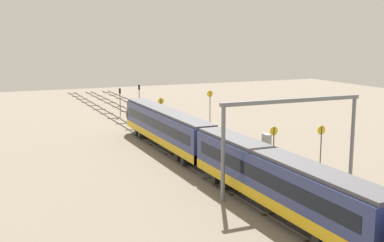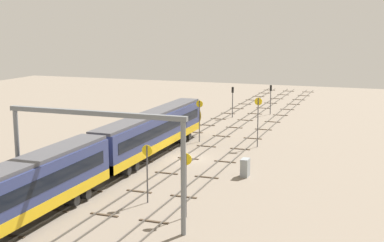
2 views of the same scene
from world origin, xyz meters
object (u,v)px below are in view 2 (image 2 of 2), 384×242
object	(u,v)px
speed_sign_mid_trackside	(199,115)
overhead_gantry	(95,142)
signal_light_trackside_approach	(271,95)
speed_sign_near_foreground	(147,165)
signal_light_trackside_departure	(233,98)
relay_cabinet	(245,168)
speed_sign_distant_end	(258,116)
speed_sign_far_trackside	(186,176)
train	(12,198)

from	to	relation	value
speed_sign_mid_trackside	overhead_gantry	bearing A→B (deg)	-176.15
overhead_gantry	signal_light_trackside_approach	bearing A→B (deg)	-2.41
overhead_gantry	speed_sign_near_foreground	size ratio (longest dim) A/B	2.93
signal_light_trackside_departure	relay_cabinet	size ratio (longest dim) A/B	2.74
speed_sign_near_foreground	speed_sign_distant_end	size ratio (longest dim) A/B	0.82
speed_sign_mid_trackside	signal_light_trackside_approach	xyz separation A→B (m)	(23.35, -4.15, -0.22)
speed_sign_mid_trackside	speed_sign_far_trackside	xyz separation A→B (m)	(-25.60, -7.81, -0.06)
train	overhead_gantry	size ratio (longest dim) A/B	5.21
overhead_gantry	speed_sign_far_trackside	xyz separation A→B (m)	(3.30, -5.87, -2.85)
speed_sign_near_foreground	speed_sign_distant_end	world-z (taller)	speed_sign_distant_end
train	speed_sign_mid_trackside	size ratio (longest dim) A/B	14.28
speed_sign_near_foreground	speed_sign_distant_end	xyz separation A→B (m)	(23.15, -3.93, 0.64)
train	signal_light_trackside_departure	size ratio (longest dim) A/B	15.50
speed_sign_mid_trackside	signal_light_trackside_departure	distance (m)	18.50
train	speed_sign_distant_end	world-z (taller)	speed_sign_distant_end
speed_sign_distant_end	signal_light_trackside_departure	bearing A→B (deg)	24.14
signal_light_trackside_approach	relay_cabinet	size ratio (longest dim) A/B	2.72
speed_sign_mid_trackside	speed_sign_distant_end	size ratio (longest dim) A/B	0.88
speed_sign_near_foreground	train	bearing A→B (deg)	146.69
speed_sign_mid_trackside	speed_sign_far_trackside	distance (m)	26.77
train	signal_light_trackside_approach	distance (m)	56.55
speed_sign_mid_trackside	train	bearing A→B (deg)	175.55
overhead_gantry	speed_sign_near_foreground	distance (m)	6.42
speed_sign_far_trackside	speed_sign_mid_trackside	bearing A→B (deg)	16.96
train	signal_light_trackside_departure	xyz separation A→B (m)	(51.27, -1.66, 0.50)
speed_sign_near_foreground	speed_sign_far_trackside	world-z (taller)	speed_sign_far_trackside
relay_cabinet	speed_sign_mid_trackside	bearing A→B (deg)	35.28
train	speed_sign_near_foreground	size ratio (longest dim) A/B	15.28
speed_sign_mid_trackside	signal_light_trackside_departure	bearing A→B (deg)	2.77
speed_sign_mid_trackside	signal_light_trackside_approach	world-z (taller)	speed_sign_mid_trackside
train	speed_sign_far_trackside	xyz separation A→B (m)	(7.19, -10.36, 0.65)
speed_sign_near_foreground	signal_light_trackside_approach	distance (m)	46.81
speed_sign_far_trackside	signal_light_trackside_approach	bearing A→B (deg)	4.28
signal_light_trackside_approach	speed_sign_far_trackside	bearing A→B (deg)	-175.72
overhead_gantry	relay_cabinet	world-z (taller)	overhead_gantry
overhead_gantry	speed_sign_distant_end	world-z (taller)	overhead_gantry
signal_light_trackside_departure	speed_sign_near_foreground	bearing A→B (deg)	-173.90
train	signal_light_trackside_departure	bearing A→B (deg)	-1.85
speed_sign_mid_trackside	relay_cabinet	xyz separation A→B (m)	(-13.12, -9.28, -2.48)
signal_light_trackside_departure	relay_cabinet	xyz separation A→B (m)	(-31.60, -10.18, -2.27)
train	speed_sign_far_trackside	world-z (taller)	speed_sign_far_trackside
speed_sign_distant_end	train	bearing A→B (deg)	162.77
speed_sign_far_trackside	speed_sign_distant_end	distance (m)	25.31
speed_sign_distant_end	relay_cabinet	xyz separation A→B (m)	(-12.82, -1.76, -2.96)
relay_cabinet	train	bearing A→B (deg)	148.97
train	overhead_gantry	xyz separation A→B (m)	(3.89, -4.50, 3.50)
relay_cabinet	speed_sign_near_foreground	bearing A→B (deg)	151.13
overhead_gantry	speed_sign_mid_trackside	xyz separation A→B (m)	(28.90, 1.94, -2.80)
overhead_gantry	signal_light_trackside_departure	bearing A→B (deg)	3.43
speed_sign_far_trackside	speed_sign_near_foreground	bearing A→B (deg)	62.95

